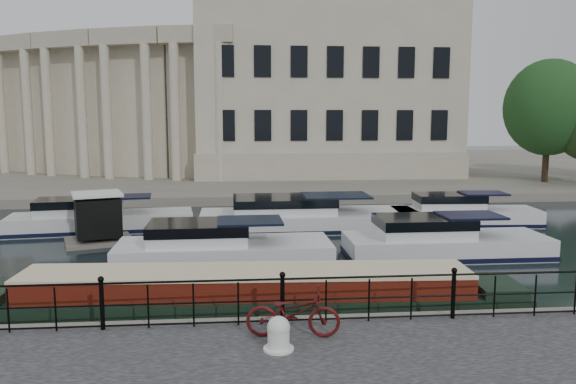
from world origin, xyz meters
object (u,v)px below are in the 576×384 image
object	(u,v)px
mooring_bollard	(279,334)
harbour_hut	(98,220)
bicycle	(293,313)
narrowboat	(247,300)

from	to	relation	value
mooring_bollard	harbour_hut	world-z (taller)	harbour_hut
harbour_hut	mooring_bollard	bearing A→B (deg)	-81.06
bicycle	mooring_bollard	xyz separation A→B (m)	(-0.36, -0.65, -0.20)
narrowboat	harbour_hut	bearing A→B (deg)	126.47
mooring_bollard	narrowboat	bearing A→B (deg)	98.89
mooring_bollard	bicycle	bearing A→B (deg)	61.25
mooring_bollard	harbour_hut	bearing A→B (deg)	117.57
narrowboat	harbour_hut	distance (m)	10.83
narrowboat	bicycle	bearing A→B (deg)	-70.36
harbour_hut	narrowboat	bearing A→B (deg)	-74.70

